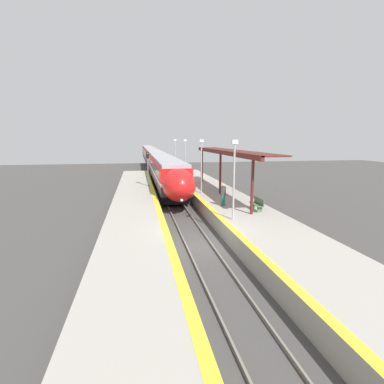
{
  "coord_description": "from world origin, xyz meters",
  "views": [
    {
      "loc": [
        -3.28,
        -15.74,
        5.99
      ],
      "look_at": [
        0.58,
        5.33,
        2.18
      ],
      "focal_mm": 28.0,
      "sensor_mm": 36.0,
      "label": 1
    }
  ],
  "objects_px": {
    "lamppost_near": "(234,174)",
    "railway_signal": "(148,169)",
    "lamppost_farthest": "(175,153)",
    "lamppost_mid": "(201,162)",
    "train": "(153,157)",
    "person_waiting": "(223,194)",
    "lamppost_far": "(185,157)",
    "platform_bench": "(257,204)"
  },
  "relations": [
    {
      "from": "platform_bench",
      "to": "lamppost_mid",
      "type": "distance_m",
      "value": 8.16
    },
    {
      "from": "lamppost_mid",
      "to": "lamppost_far",
      "type": "bearing_deg",
      "value": 90.0
    },
    {
      "from": "lamppost_far",
      "to": "train",
      "type": "bearing_deg",
      "value": 95.43
    },
    {
      "from": "train",
      "to": "lamppost_near",
      "type": "distance_m",
      "value": 45.26
    },
    {
      "from": "train",
      "to": "lamppost_farthest",
      "type": "bearing_deg",
      "value": -81.58
    },
    {
      "from": "person_waiting",
      "to": "railway_signal",
      "type": "height_order",
      "value": "railway_signal"
    },
    {
      "from": "lamppost_near",
      "to": "lamppost_farthest",
      "type": "relative_size",
      "value": 1.0
    },
    {
      "from": "platform_bench",
      "to": "person_waiting",
      "type": "distance_m",
      "value": 2.71
    },
    {
      "from": "platform_bench",
      "to": "lamppost_farthest",
      "type": "distance_m",
      "value": 26.49
    },
    {
      "from": "train",
      "to": "lamppost_near",
      "type": "height_order",
      "value": "lamppost_near"
    },
    {
      "from": "lamppost_near",
      "to": "person_waiting",
      "type": "bearing_deg",
      "value": 83.06
    },
    {
      "from": "lamppost_far",
      "to": "lamppost_near",
      "type": "bearing_deg",
      "value": -90.0
    },
    {
      "from": "train",
      "to": "platform_bench",
      "type": "bearing_deg",
      "value": -83.48
    },
    {
      "from": "railway_signal",
      "to": "lamppost_mid",
      "type": "height_order",
      "value": "lamppost_mid"
    },
    {
      "from": "train",
      "to": "lamppost_near",
      "type": "bearing_deg",
      "value": -86.83
    },
    {
      "from": "train",
      "to": "platform_bench",
      "type": "distance_m",
      "value": 43.44
    },
    {
      "from": "lamppost_near",
      "to": "lamppost_farthest",
      "type": "distance_m",
      "value": 28.27
    },
    {
      "from": "train",
      "to": "lamppost_mid",
      "type": "relative_size",
      "value": 16.54
    },
    {
      "from": "lamppost_near",
      "to": "railway_signal",
      "type": "bearing_deg",
      "value": 107.98
    },
    {
      "from": "lamppost_near",
      "to": "lamppost_farthest",
      "type": "xyz_separation_m",
      "value": [
        0.0,
        28.27,
        0.0
      ]
    },
    {
      "from": "train",
      "to": "lamppost_mid",
      "type": "bearing_deg",
      "value": -86.0
    },
    {
      "from": "train",
      "to": "lamppost_near",
      "type": "relative_size",
      "value": 16.54
    },
    {
      "from": "railway_signal",
      "to": "lamppost_near",
      "type": "bearing_deg",
      "value": -72.02
    },
    {
      "from": "railway_signal",
      "to": "lamppost_farthest",
      "type": "height_order",
      "value": "lamppost_farthest"
    },
    {
      "from": "train",
      "to": "railway_signal",
      "type": "xyz_separation_m",
      "value": [
        -2.19,
        -30.72,
        0.65
      ]
    },
    {
      "from": "platform_bench",
      "to": "person_waiting",
      "type": "bearing_deg",
      "value": 137.19
    },
    {
      "from": "platform_bench",
      "to": "railway_signal",
      "type": "height_order",
      "value": "railway_signal"
    },
    {
      "from": "lamppost_farthest",
      "to": "lamppost_mid",
      "type": "bearing_deg",
      "value": -90.0
    },
    {
      "from": "railway_signal",
      "to": "lamppost_near",
      "type": "height_order",
      "value": "lamppost_near"
    },
    {
      "from": "platform_bench",
      "to": "lamppost_mid",
      "type": "height_order",
      "value": "lamppost_mid"
    },
    {
      "from": "railway_signal",
      "to": "lamppost_near",
      "type": "distance_m",
      "value": 15.21
    },
    {
      "from": "platform_bench",
      "to": "lamppost_mid",
      "type": "relative_size",
      "value": 0.34
    },
    {
      "from": "person_waiting",
      "to": "railway_signal",
      "type": "relative_size",
      "value": 0.36
    },
    {
      "from": "lamppost_mid",
      "to": "train",
      "type": "bearing_deg",
      "value": 94.0
    },
    {
      "from": "railway_signal",
      "to": "lamppost_farthest",
      "type": "distance_m",
      "value": 14.65
    },
    {
      "from": "lamppost_mid",
      "to": "lamppost_near",
      "type": "bearing_deg",
      "value": -90.0
    },
    {
      "from": "train",
      "to": "railway_signal",
      "type": "bearing_deg",
      "value": -94.07
    },
    {
      "from": "lamppost_near",
      "to": "lamppost_far",
      "type": "distance_m",
      "value": 18.85
    },
    {
      "from": "train",
      "to": "lamppost_mid",
      "type": "xyz_separation_m",
      "value": [
        2.5,
        -35.73,
        1.67
      ]
    },
    {
      "from": "lamppost_mid",
      "to": "lamppost_far",
      "type": "distance_m",
      "value": 9.42
    },
    {
      "from": "train",
      "to": "person_waiting",
      "type": "xyz_separation_m",
      "value": [
        2.96,
        -41.33,
        -0.28
      ]
    },
    {
      "from": "platform_bench",
      "to": "person_waiting",
      "type": "xyz_separation_m",
      "value": [
        -1.97,
        1.82,
        0.4
      ]
    }
  ]
}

